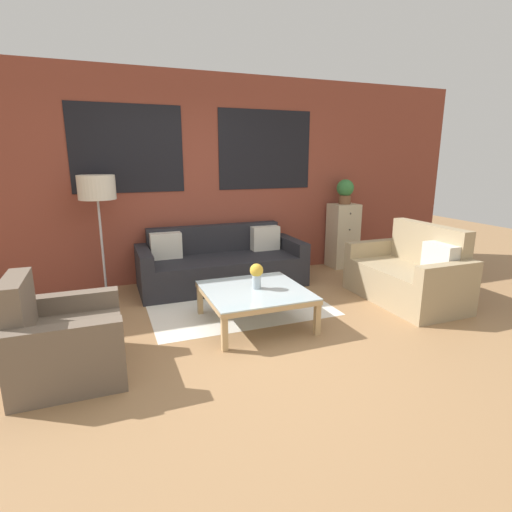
% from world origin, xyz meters
% --- Properties ---
extents(ground_plane, '(16.00, 16.00, 0.00)m').
position_xyz_m(ground_plane, '(0.00, 0.00, 0.00)').
color(ground_plane, '#9E754C').
extents(wall_back_brick, '(8.40, 0.09, 2.80)m').
position_xyz_m(wall_back_brick, '(0.00, 2.44, 1.41)').
color(wall_back_brick, brown).
rests_on(wall_back_brick, ground_plane).
extents(rug, '(2.04, 1.54, 0.00)m').
position_xyz_m(rug, '(0.08, 1.18, 0.00)').
color(rug, silver).
rests_on(rug, ground_plane).
extents(couch_dark, '(2.19, 0.88, 0.78)m').
position_xyz_m(couch_dark, '(0.13, 1.95, 0.28)').
color(couch_dark, '#232328').
rests_on(couch_dark, ground_plane).
extents(settee_vintage, '(0.80, 1.41, 0.92)m').
position_xyz_m(settee_vintage, '(2.06, 0.54, 0.31)').
color(settee_vintage, tan).
rests_on(settee_vintage, ground_plane).
extents(armchair_corner, '(0.80, 0.88, 0.84)m').
position_xyz_m(armchair_corner, '(-1.68, 0.15, 0.28)').
color(armchair_corner, '#6B5B4C').
rests_on(armchair_corner, ground_plane).
extents(coffee_table, '(1.02, 1.02, 0.38)m').
position_xyz_m(coffee_table, '(0.08, 0.55, 0.33)').
color(coffee_table, silver).
rests_on(coffee_table, ground_plane).
extents(floor_lamp, '(0.43, 0.43, 1.50)m').
position_xyz_m(floor_lamp, '(-1.36, 2.01, 1.30)').
color(floor_lamp, '#B2B2B7').
rests_on(floor_lamp, ground_plane).
extents(drawer_cabinet, '(0.42, 0.37, 0.99)m').
position_xyz_m(drawer_cabinet, '(2.19, 2.18, 0.50)').
color(drawer_cabinet, '#C6B793').
rests_on(drawer_cabinet, ground_plane).
extents(potted_plant, '(0.26, 0.26, 0.38)m').
position_xyz_m(potted_plant, '(2.19, 2.18, 1.20)').
color(potted_plant, brown).
rests_on(potted_plant, drawer_cabinet).
extents(flower_vase, '(0.14, 0.14, 0.26)m').
position_xyz_m(flower_vase, '(0.11, 0.58, 0.53)').
color(flower_vase, '#ADBCC6').
rests_on(flower_vase, coffee_table).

